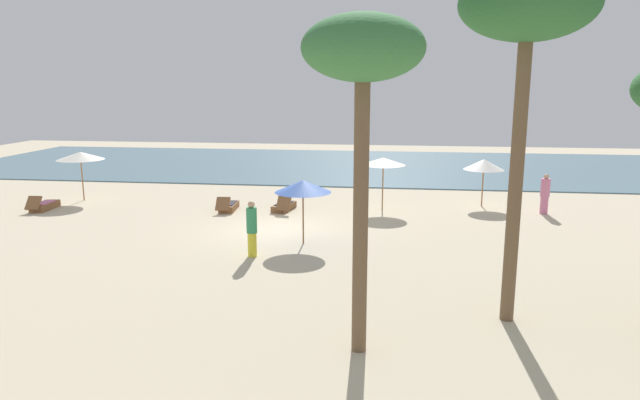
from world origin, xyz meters
TOP-DOWN VIEW (x-y plane):
  - ground_plane at (0.00, 0.00)m, footprint 60.00×60.00m
  - ocean_water at (0.00, 17.00)m, footprint 48.00×16.00m
  - umbrella_0 at (8.04, 5.32)m, footprint 1.75×1.75m
  - umbrella_1 at (1.18, -1.67)m, footprint 1.89×1.89m
  - umbrella_2 at (3.70, 4.01)m, footprint 1.90×1.90m
  - umbrella_3 at (-10.07, 4.22)m, footprint 2.10×2.10m
  - lounger_0 at (-0.45, 3.28)m, footprint 0.88×1.73m
  - lounger_1 at (-2.81, 3.01)m, footprint 0.71×1.74m
  - lounger_2 at (-10.71, 2.11)m, footprint 0.69×1.72m
  - person_0 at (10.38, 4.09)m, footprint 0.49×0.49m
  - person_1 at (-0.18, -3.30)m, footprint 0.33×0.33m
  - palm_0 at (3.54, -9.27)m, footprint 2.29×2.29m
  - palm_2 at (6.81, -7.29)m, footprint 2.86×2.86m

SIDE VIEW (x-z plane):
  - ground_plane at x=0.00m, z-range 0.00..0.00m
  - ocean_water at x=0.00m, z-range 0.00..0.06m
  - lounger_1 at x=-2.81m, z-range -0.16..0.51m
  - lounger_2 at x=-10.71m, z-range -0.17..0.52m
  - lounger_0 at x=-0.45m, z-range -0.19..0.54m
  - person_0 at x=10.38m, z-range 0.00..1.67m
  - person_1 at x=-0.18m, z-range 0.01..1.78m
  - umbrella_0 at x=8.04m, z-range 0.81..2.89m
  - umbrella_1 at x=1.18m, z-range 0.88..3.06m
  - umbrella_3 at x=-10.07m, z-range 0.94..3.19m
  - umbrella_2 at x=3.70m, z-range 0.96..3.21m
  - palm_0 at x=3.54m, z-range 2.45..9.05m
  - palm_2 at x=6.81m, z-range 2.92..10.65m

